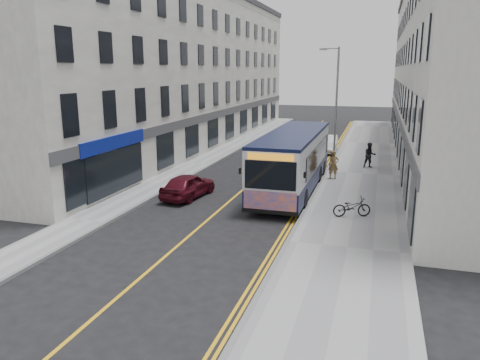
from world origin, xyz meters
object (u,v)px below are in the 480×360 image
Objects in this scene: car_maroon at (188,185)px; city_bus at (293,159)px; pedestrian_near at (334,165)px; car_white at (328,144)px; bicycle at (352,207)px; streetlamp at (335,103)px; pedestrian_far at (370,155)px.

city_bus is at bearing -141.84° from car_maroon.
car_white is (-1.41, 10.01, -0.31)m from pedestrian_near.
car_white is at bearing 87.77° from city_bus.
city_bus is 5.65m from bicycle.
streetlamp is 7.12m from car_white.
city_bus is at bearing -137.08° from pedestrian_far.
car_maroon is at bearing 60.57° from bicycle.
city_bus is 6.55× the size of pedestrian_near.
bicycle is 0.99× the size of pedestrian_near.
city_bus is 2.95× the size of car_maroon.
streetlamp is 2.10× the size of car_maroon.
city_bus is (-1.48, -7.08, -2.60)m from streetlamp.
bicycle is 0.45× the size of car_maroon.
car_white is (0.51, 13.08, -1.12)m from city_bus.
pedestrian_near is 10.12m from car_white.
bicycle is at bearing -110.33° from pedestrian_far.
pedestrian_far is 6.93m from car_white.
car_white is at bearing -11.05° from bicycle.
bicycle is at bearing -51.09° from city_bus.
pedestrian_near is 0.45× the size of car_maroon.
car_white is (-2.95, 17.37, 0.10)m from bicycle.
streetlamp is 5.29m from pedestrian_near.
car_maroon is (-8.92, -10.05, -0.31)m from pedestrian_far.
car_white is 1.06× the size of car_maroon.
car_maroon is at bearing -159.30° from pedestrian_near.
streetlamp is 4.69× the size of bicycle.
city_bus is 5.93m from car_maroon.
streetlamp is 0.71× the size of city_bus.
city_bus is 2.77× the size of car_white.
city_bus is 3.71m from pedestrian_near.
city_bus is 13.13m from car_white.
pedestrian_far reaches higher than car_maroon.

